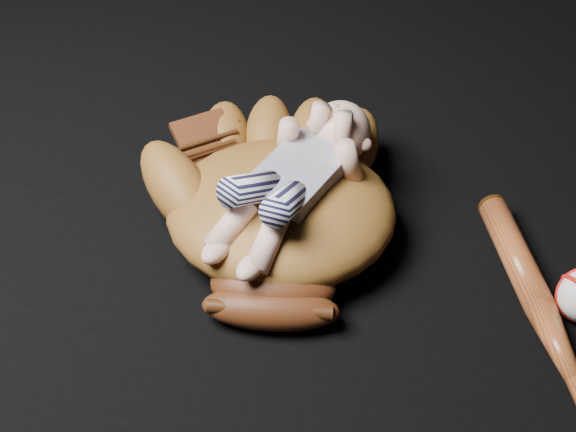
# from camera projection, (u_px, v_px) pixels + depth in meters

# --- Properties ---
(baseball_glove) EXTENTS (0.53, 0.58, 0.15)m
(baseball_glove) POSITION_uv_depth(u_px,v_px,m) (281.00, 202.00, 1.30)
(baseball_glove) COLOR brown
(baseball_glove) RESTS_ON ground
(newborn_baby) EXTENTS (0.24, 0.38, 0.14)m
(newborn_baby) POSITION_uv_depth(u_px,v_px,m) (288.00, 181.00, 1.26)
(newborn_baby) COLOR #E3AB92
(newborn_baby) RESTS_ON baseball_glove
(baseball_bat) EXTENTS (0.26, 0.44, 0.04)m
(baseball_bat) POSITION_uv_depth(u_px,v_px,m) (547.00, 322.00, 1.20)
(baseball_bat) COLOR brown
(baseball_bat) RESTS_ON ground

